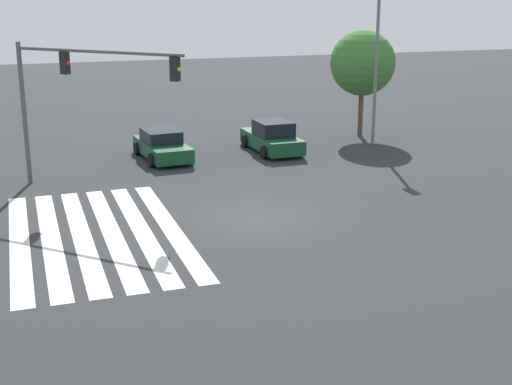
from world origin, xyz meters
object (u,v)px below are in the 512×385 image
object	(u,v)px
traffic_signal_mast	(71,84)
tree_corner_a	(363,63)
car_2	(272,138)
street_light_pole_a	(377,52)
car_0	(162,146)

from	to	relation	value
traffic_signal_mast	tree_corner_a	world-z (taller)	traffic_signal_mast
car_2	tree_corner_a	size ratio (longest dim) A/B	0.78
street_light_pole_a	car_0	bearing A→B (deg)	-91.29
car_2	street_light_pole_a	world-z (taller)	street_light_pole_a
car_2	street_light_pole_a	size ratio (longest dim) A/B	0.57
street_light_pole_a	tree_corner_a	xyz separation A→B (m)	(-2.24, 0.40, -0.74)
traffic_signal_mast	car_2	bearing A→B (deg)	68.20
street_light_pole_a	traffic_signal_mast	bearing A→B (deg)	-74.93
traffic_signal_mast	tree_corner_a	distance (m)	16.63
car_2	traffic_signal_mast	bearing A→B (deg)	111.50
traffic_signal_mast	car_2	size ratio (longest dim) A/B	1.30
car_0	street_light_pole_a	xyz separation A→B (m)	(0.24, 10.77, 3.99)
car_0	street_light_pole_a	distance (m)	11.49
street_light_pole_a	tree_corner_a	distance (m)	2.39
traffic_signal_mast	street_light_pole_a	world-z (taller)	street_light_pole_a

